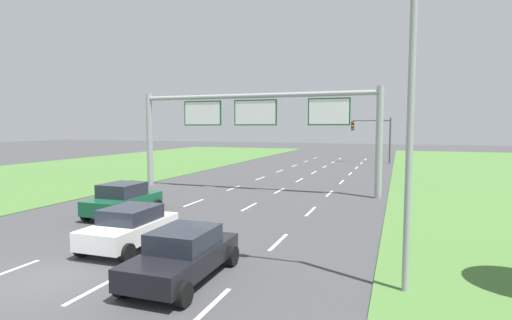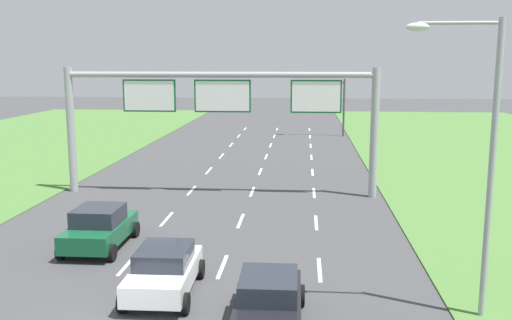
{
  "view_description": "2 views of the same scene",
  "coord_description": "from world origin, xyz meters",
  "px_view_note": "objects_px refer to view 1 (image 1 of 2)",
  "views": [
    {
      "loc": [
        9.58,
        -8.63,
        4.49
      ],
      "look_at": [
        0.18,
        17.5,
        2.16
      ],
      "focal_mm": 28.0,
      "sensor_mm": 36.0,
      "label": 1
    },
    {
      "loc": [
        4.6,
        -13.47,
        7.36
      ],
      "look_at": [
        2.1,
        16.42,
        2.11
      ],
      "focal_mm": 40.0,
      "sensor_mm": 36.0,
      "label": 2
    }
  ],
  "objects_px": {
    "car_near_red": "(123,200)",
    "sign_gantry": "(254,120)",
    "street_lamp": "(395,104)",
    "traffic_light_mast": "(374,132)",
    "car_mid_lane": "(130,227)",
    "car_lead_silver": "(183,254)"
  },
  "relations": [
    {
      "from": "traffic_light_mast",
      "to": "car_mid_lane",
      "type": "bearing_deg",
      "value": -99.17
    },
    {
      "from": "car_mid_lane",
      "to": "traffic_light_mast",
      "type": "bearing_deg",
      "value": 79.77
    },
    {
      "from": "car_lead_silver",
      "to": "car_near_red",
      "type": "bearing_deg",
      "value": 137.6
    },
    {
      "from": "sign_gantry",
      "to": "traffic_light_mast",
      "type": "xyz_separation_m",
      "value": [
        6.45,
        25.38,
        -1.07
      ]
    },
    {
      "from": "car_mid_lane",
      "to": "traffic_light_mast",
      "type": "xyz_separation_m",
      "value": [
        6.33,
        39.21,
        3.08
      ]
    },
    {
      "from": "car_near_red",
      "to": "car_mid_lane",
      "type": "bearing_deg",
      "value": -49.04
    },
    {
      "from": "car_mid_lane",
      "to": "sign_gantry",
      "type": "relative_size",
      "value": 0.23
    },
    {
      "from": "car_mid_lane",
      "to": "car_lead_silver",
      "type": "bearing_deg",
      "value": -32.25
    },
    {
      "from": "sign_gantry",
      "to": "car_mid_lane",
      "type": "bearing_deg",
      "value": -89.51
    },
    {
      "from": "car_lead_silver",
      "to": "car_mid_lane",
      "type": "bearing_deg",
      "value": 148.13
    },
    {
      "from": "street_lamp",
      "to": "sign_gantry",
      "type": "bearing_deg",
      "value": 122.33
    },
    {
      "from": "car_lead_silver",
      "to": "car_mid_lane",
      "type": "distance_m",
      "value": 4.04
    },
    {
      "from": "car_lead_silver",
      "to": "car_mid_lane",
      "type": "xyz_separation_m",
      "value": [
        -3.46,
        2.09,
        0.02
      ]
    },
    {
      "from": "car_lead_silver",
      "to": "sign_gantry",
      "type": "relative_size",
      "value": 0.25
    },
    {
      "from": "car_near_red",
      "to": "traffic_light_mast",
      "type": "distance_m",
      "value": 36.48
    },
    {
      "from": "car_near_red",
      "to": "street_lamp",
      "type": "relative_size",
      "value": 0.48
    },
    {
      "from": "car_mid_lane",
      "to": "street_lamp",
      "type": "relative_size",
      "value": 0.47
    },
    {
      "from": "car_near_red",
      "to": "car_lead_silver",
      "type": "height_order",
      "value": "car_near_red"
    },
    {
      "from": "car_near_red",
      "to": "car_mid_lane",
      "type": "xyz_separation_m",
      "value": [
        3.65,
        -4.25,
        -0.05
      ]
    },
    {
      "from": "sign_gantry",
      "to": "traffic_light_mast",
      "type": "relative_size",
      "value": 3.08
    },
    {
      "from": "car_lead_silver",
      "to": "street_lamp",
      "type": "bearing_deg",
      "value": 10.97
    },
    {
      "from": "car_near_red",
      "to": "sign_gantry",
      "type": "xyz_separation_m",
      "value": [
        3.53,
        9.58,
        4.1
      ]
    }
  ]
}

